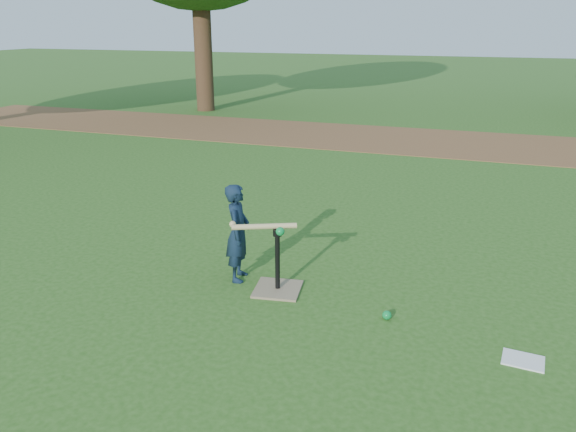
% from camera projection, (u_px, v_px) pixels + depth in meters
% --- Properties ---
extents(ground, '(80.00, 80.00, 0.00)m').
position_uv_depth(ground, '(289.00, 286.00, 5.42)').
color(ground, '#285116').
rests_on(ground, ground).
extents(dirt_strip, '(24.00, 3.00, 0.01)m').
position_uv_depth(dirt_strip, '(403.00, 140.00, 12.11)').
color(dirt_strip, brown).
rests_on(dirt_strip, ground).
extents(child, '(0.31, 0.40, 0.97)m').
position_uv_depth(child, '(238.00, 233.00, 5.43)').
color(child, '#102032').
rests_on(child, ground).
extents(wiffle_ball_ground, '(0.08, 0.08, 0.08)m').
position_uv_depth(wiffle_ball_ground, '(387.00, 315.00, 4.81)').
color(wiffle_ball_ground, '#0C8438').
rests_on(wiffle_ball_ground, ground).
extents(clipboard, '(0.32, 0.26, 0.01)m').
position_uv_depth(clipboard, '(523.00, 360.00, 4.23)').
color(clipboard, white).
rests_on(clipboard, ground).
extents(batting_tee, '(0.49, 0.49, 0.61)m').
position_uv_depth(batting_tee, '(278.00, 280.00, 5.31)').
color(batting_tee, '#8E775A').
rests_on(batting_tee, ground).
extents(swing_action, '(0.62, 0.29, 0.08)m').
position_uv_depth(swing_action, '(264.00, 227.00, 5.14)').
color(swing_action, tan).
rests_on(swing_action, ground).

